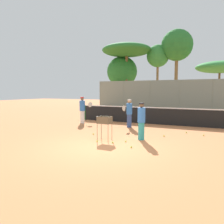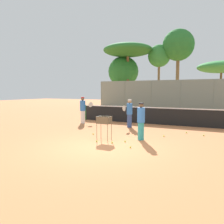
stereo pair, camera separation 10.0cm
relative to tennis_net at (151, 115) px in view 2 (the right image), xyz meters
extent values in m
plane|color=#D37F4C|center=(0.00, -6.44, -0.56)|extent=(80.00, 80.00, 0.00)
cylinder|color=#26592D|center=(-4.86, 0.00, -0.02)|extent=(0.10, 0.10, 1.07)
cube|color=black|center=(0.00, 0.00, -0.05)|extent=(9.71, 0.01, 1.01)
cube|color=white|center=(0.00, 0.00, 0.48)|extent=(9.71, 0.02, 0.06)
cylinder|color=gray|center=(-10.01, 11.63, 1.10)|extent=(0.08, 0.08, 3.32)
cylinder|color=gray|center=(-6.68, 11.63, 1.10)|extent=(0.08, 0.08, 3.32)
cylinder|color=gray|center=(-3.34, 11.63, 1.10)|extent=(0.08, 0.08, 3.32)
cylinder|color=gray|center=(0.00, 11.63, 1.10)|extent=(0.08, 0.08, 3.32)
cylinder|color=gray|center=(3.34, 11.63, 1.10)|extent=(0.08, 0.08, 3.32)
cube|color=gray|center=(0.00, 11.63, 1.10)|extent=(20.03, 0.01, 3.32)
cylinder|color=brown|center=(-8.12, 14.53, 1.19)|extent=(0.48, 0.48, 3.51)
sphere|color=#28722D|center=(-8.12, 14.53, 4.18)|extent=(4.12, 4.12, 4.12)
cylinder|color=brown|center=(-3.34, 15.05, 2.31)|extent=(0.29, 0.29, 5.74)
sphere|color=#338438|center=(-3.34, 15.05, 6.04)|extent=(2.86, 2.86, 2.86)
cylinder|color=brown|center=(-7.03, 13.42, 2.72)|extent=(0.33, 0.33, 6.56)
ellipsoid|color=#28722D|center=(-7.03, 13.42, 6.79)|extent=(6.33, 6.33, 1.58)
cylinder|color=brown|center=(3.94, 17.29, 1.60)|extent=(0.25, 0.25, 4.32)
ellipsoid|color=#388E42|center=(3.94, 17.29, 4.49)|extent=(5.81, 5.81, 1.45)
cylinder|color=brown|center=(-0.99, 15.15, 2.74)|extent=(0.41, 0.41, 6.60)
sphere|color=#28722D|center=(-0.99, 15.15, 7.21)|extent=(3.88, 3.88, 3.88)
cylinder|color=white|center=(-4.06, -1.58, -0.16)|extent=(0.28, 0.28, 0.80)
cylinder|color=blue|center=(-4.06, -1.58, 0.58)|extent=(0.35, 0.35, 0.67)
sphere|color=#8C6647|center=(-4.06, -1.58, 1.02)|extent=(0.22, 0.22, 0.22)
cylinder|color=red|center=(-4.06, -1.58, 1.11)|extent=(0.23, 0.23, 0.05)
cylinder|color=black|center=(-3.81, -1.32, 0.41)|extent=(0.12, 0.13, 0.27)
ellipsoid|color=silver|center=(-3.69, -1.19, 0.63)|extent=(0.29, 0.31, 0.43)
cylinder|color=#334C8C|center=(-0.72, -1.80, -0.18)|extent=(0.27, 0.27, 0.75)
cylinder|color=blue|center=(-0.72, -1.80, 0.51)|extent=(0.33, 0.33, 0.63)
sphere|color=tan|center=(-0.72, -1.80, 0.92)|extent=(0.20, 0.20, 0.20)
cylinder|color=white|center=(-0.72, -1.80, 1.01)|extent=(0.21, 0.21, 0.05)
cylinder|color=black|center=(-0.80, -2.14, 0.35)|extent=(0.06, 0.15, 0.27)
ellipsoid|color=silver|center=(-0.84, -2.30, 0.57)|extent=(0.13, 0.39, 0.43)
cylinder|color=teal|center=(0.92, -4.60, -0.18)|extent=(0.27, 0.27, 0.75)
cylinder|color=blue|center=(0.92, -4.60, 0.50)|extent=(0.33, 0.33, 0.62)
sphere|color=brown|center=(0.92, -4.60, 0.92)|extent=(0.20, 0.20, 0.20)
cylinder|color=black|center=(0.92, -4.60, 1.00)|extent=(0.21, 0.21, 0.05)
cylinder|color=black|center=(0.78, -4.29, 0.35)|extent=(0.08, 0.15, 0.27)
ellipsoid|color=silver|center=(0.72, -4.13, 0.57)|extent=(0.18, 0.38, 0.43)
cylinder|color=brown|center=(-0.71, -5.54, -0.20)|extent=(0.02, 0.02, 0.72)
cylinder|color=brown|center=(-0.20, -5.54, -0.20)|extent=(0.02, 0.02, 0.72)
cylinder|color=brown|center=(-0.71, -5.18, -0.20)|extent=(0.02, 0.02, 0.72)
cylinder|color=brown|center=(-0.20, -5.18, -0.20)|extent=(0.02, 0.02, 0.72)
cube|color=brown|center=(-0.45, -5.36, 0.17)|extent=(0.55, 0.40, 0.01)
cube|color=brown|center=(-0.45, -5.56, 0.31)|extent=(0.55, 0.01, 0.30)
cube|color=brown|center=(-0.45, -5.16, 0.31)|extent=(0.55, 0.01, 0.30)
cube|color=brown|center=(-0.73, -5.36, 0.31)|extent=(0.01, 0.40, 0.30)
cube|color=brown|center=(-0.18, -5.36, 0.31)|extent=(0.01, 0.40, 0.30)
sphere|color=#D1E54C|center=(-0.37, -5.45, 0.26)|extent=(0.07, 0.07, 0.07)
sphere|color=#D1E54C|center=(-0.65, -5.48, 0.20)|extent=(0.07, 0.07, 0.07)
sphere|color=#D1E54C|center=(-0.25, -5.31, 0.20)|extent=(0.07, 0.07, 0.07)
sphere|color=#D1E54C|center=(-0.66, -5.51, 0.20)|extent=(0.07, 0.07, 0.07)
sphere|color=#D1E54C|center=(-0.50, -5.40, 0.26)|extent=(0.07, 0.07, 0.07)
sphere|color=#D1E54C|center=(-0.31, -5.49, 0.20)|extent=(0.07, 0.07, 0.07)
sphere|color=#D1E54C|center=(-0.28, -5.44, 0.26)|extent=(0.07, 0.07, 0.07)
sphere|color=#D1E54C|center=(-0.64, -5.50, 0.26)|extent=(0.07, 0.07, 0.07)
sphere|color=#D1E54C|center=(-0.39, -5.41, 0.20)|extent=(0.07, 0.07, 0.07)
sphere|color=#D1E54C|center=(-0.52, -5.42, 0.26)|extent=(0.07, 0.07, 0.07)
sphere|color=#D1E54C|center=(0.47, -5.28, -0.53)|extent=(0.07, 0.07, 0.07)
sphere|color=#D1E54C|center=(3.28, -2.55, -0.53)|extent=(0.07, 0.07, 0.07)
sphere|color=#D1E54C|center=(2.46, -2.18, -0.53)|extent=(0.07, 0.07, 0.07)
sphere|color=#D1E54C|center=(-0.58, -5.77, -0.53)|extent=(0.07, 0.07, 0.07)
sphere|color=#D1E54C|center=(1.65, -3.51, -0.53)|extent=(0.07, 0.07, 0.07)
sphere|color=#D1E54C|center=(-1.49, -4.54, -0.53)|extent=(0.07, 0.07, 0.07)
sphere|color=#D1E54C|center=(0.08, -5.68, -0.53)|extent=(0.07, 0.07, 0.07)
sphere|color=#D1E54C|center=(1.01, -6.05, -0.53)|extent=(0.07, 0.07, 0.07)
camera|label=1|loc=(3.76, -13.41, 1.51)|focal=35.00mm
camera|label=2|loc=(3.85, -13.36, 1.51)|focal=35.00mm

